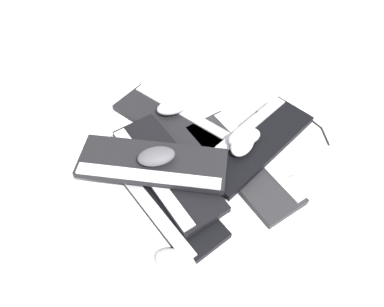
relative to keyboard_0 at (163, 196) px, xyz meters
name	(u,v)px	position (x,y,z in m)	size (l,w,h in m)	color
ground_plane	(190,158)	(-0.17, -0.04, -0.01)	(3.20, 3.20, 0.00)	white
keyboard_0	(163,196)	(0.00, 0.00, 0.00)	(0.24, 0.46, 0.03)	black
keyboard_1	(243,163)	(-0.26, 0.11, 0.00)	(0.27, 0.46, 0.03)	#232326
keyboard_2	(173,123)	(-0.24, -0.18, 0.00)	(0.17, 0.45, 0.03)	black
keyboard_3	(255,142)	(-0.33, 0.10, 0.03)	(0.45, 0.18, 0.03)	black
keyboard_4	(166,169)	(-0.06, -0.04, 0.03)	(0.26, 0.46, 0.03)	black
keyboard_5	(152,164)	(-0.04, -0.07, 0.06)	(0.36, 0.45, 0.03)	black
mouse_0	(156,156)	(-0.05, -0.06, 0.10)	(0.11, 0.07, 0.04)	#4C4C51
mouse_1	(242,143)	(-0.27, 0.09, 0.07)	(0.11, 0.07, 0.04)	silver
mouse_2	(176,261)	(0.12, 0.16, 0.01)	(0.11, 0.07, 0.04)	#B7B7BC
mouse_3	(300,184)	(-0.30, 0.29, 0.01)	(0.11, 0.07, 0.04)	#B7B7BC
mouse_4	(244,137)	(-0.30, 0.08, 0.07)	(0.11, 0.07, 0.04)	#B7B7BC
mouse_5	(172,107)	(-0.27, -0.21, 0.04)	(0.11, 0.07, 0.04)	#B7B7BC
cable_0	(224,132)	(-0.33, -0.02, -0.01)	(0.58, 0.63, 0.01)	black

